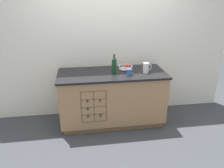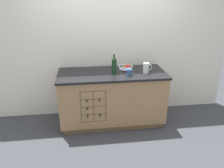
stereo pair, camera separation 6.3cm
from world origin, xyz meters
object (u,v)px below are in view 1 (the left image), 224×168
Objects in this scene: fruit_bowl at (126,67)px; ceramic_mug at (129,72)px; standing_wine_bottle at (114,65)px; white_pitcher at (146,67)px.

fruit_bowl is 0.30m from ceramic_mug.
standing_wine_bottle reaches higher than ceramic_mug.
fruit_bowl is at bearing 141.68° from white_pitcher.
ceramic_mug is at bearing -91.68° from fruit_bowl.
ceramic_mug is at bearing -166.26° from white_pitcher.
white_pitcher is 0.52m from standing_wine_bottle.
ceramic_mug is 0.26m from standing_wine_bottle.
fruit_bowl is 0.78× the size of standing_wine_bottle.
white_pitcher reaches higher than fruit_bowl.
fruit_bowl is 1.44× the size of white_pitcher.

